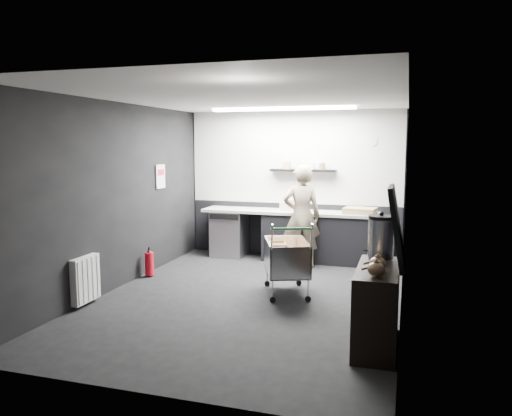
% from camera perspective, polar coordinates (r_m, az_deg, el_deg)
% --- Properties ---
extents(floor, '(5.50, 5.50, 0.00)m').
position_cam_1_polar(floor, '(6.93, -0.87, -10.28)').
color(floor, black).
rests_on(floor, ground).
extents(ceiling, '(5.50, 5.50, 0.00)m').
position_cam_1_polar(ceiling, '(6.63, -0.92, 12.54)').
color(ceiling, silver).
rests_on(ceiling, wall_back).
extents(wall_back, '(5.50, 0.00, 5.50)m').
position_cam_1_polar(wall_back, '(9.29, 4.31, 2.71)').
color(wall_back, black).
rests_on(wall_back, floor).
extents(wall_front, '(5.50, 0.00, 5.50)m').
position_cam_1_polar(wall_front, '(4.15, -12.63, -3.27)').
color(wall_front, black).
rests_on(wall_front, floor).
extents(wall_left, '(0.00, 5.50, 5.50)m').
position_cam_1_polar(wall_left, '(7.50, -15.59, 1.34)').
color(wall_left, black).
rests_on(wall_left, floor).
extents(wall_right, '(0.00, 5.50, 5.50)m').
position_cam_1_polar(wall_right, '(6.33, 16.60, 0.24)').
color(wall_right, black).
rests_on(wall_right, floor).
extents(kitchen_wall_panel, '(3.95, 0.02, 1.70)m').
position_cam_1_polar(kitchen_wall_panel, '(9.25, 4.31, 5.79)').
color(kitchen_wall_panel, silver).
rests_on(kitchen_wall_panel, wall_back).
extents(dado_panel, '(3.95, 0.02, 1.00)m').
position_cam_1_polar(dado_panel, '(9.38, 4.23, -2.48)').
color(dado_panel, black).
rests_on(dado_panel, wall_back).
extents(floating_shelf, '(1.20, 0.22, 0.04)m').
position_cam_1_polar(floating_shelf, '(9.11, 5.38, 4.30)').
color(floating_shelf, black).
rests_on(floating_shelf, wall_back).
extents(wall_clock, '(0.20, 0.03, 0.20)m').
position_cam_1_polar(wall_clock, '(9.03, 13.09, 7.48)').
color(wall_clock, silver).
rests_on(wall_clock, wall_back).
extents(poster, '(0.02, 0.30, 0.40)m').
position_cam_1_polar(poster, '(8.60, -10.87, 3.56)').
color(poster, silver).
rests_on(poster, wall_left).
extents(poster_red_band, '(0.02, 0.22, 0.10)m').
position_cam_1_polar(poster_red_band, '(8.59, -10.86, 4.02)').
color(poster_red_band, red).
rests_on(poster_red_band, poster).
extents(radiator, '(0.10, 0.50, 0.60)m').
position_cam_1_polar(radiator, '(6.92, -18.92, -7.72)').
color(radiator, silver).
rests_on(radiator, wall_left).
extents(ceiling_strip, '(2.40, 0.20, 0.04)m').
position_cam_1_polar(ceiling_strip, '(8.41, 3.03, 11.23)').
color(ceiling_strip, white).
rests_on(ceiling_strip, ceiling).
extents(prep_counter, '(3.20, 0.61, 0.90)m').
position_cam_1_polar(prep_counter, '(9.06, 4.63, -3.11)').
color(prep_counter, black).
rests_on(prep_counter, floor).
extents(person, '(0.72, 0.57, 1.75)m').
position_cam_1_polar(person, '(8.52, 5.25, -0.94)').
color(person, '#C3B69A').
rests_on(person, floor).
extents(shopping_cart, '(0.86, 1.12, 1.03)m').
position_cam_1_polar(shopping_cart, '(7.03, 3.50, -5.92)').
color(shopping_cart, silver).
rests_on(shopping_cart, floor).
extents(sideboard, '(0.48, 1.12, 1.68)m').
position_cam_1_polar(sideboard, '(5.40, 13.82, -9.69)').
color(sideboard, black).
rests_on(sideboard, floor).
extents(fire_extinguisher, '(0.14, 0.14, 0.46)m').
position_cam_1_polar(fire_extinguisher, '(8.14, -12.09, -6.16)').
color(fire_extinguisher, red).
rests_on(fire_extinguisher, floor).
extents(cardboard_box, '(0.58, 0.47, 0.11)m').
position_cam_1_polar(cardboard_box, '(8.77, 11.80, -0.32)').
color(cardboard_box, '#A08755').
rests_on(cardboard_box, prep_counter).
extents(pink_tub, '(0.22, 0.22, 0.22)m').
position_cam_1_polar(pink_tub, '(9.00, 4.15, 0.37)').
color(pink_tub, white).
rests_on(pink_tub, prep_counter).
extents(white_container, '(0.22, 0.20, 0.16)m').
position_cam_1_polar(white_container, '(8.97, 3.43, 0.18)').
color(white_container, silver).
rests_on(white_container, prep_counter).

